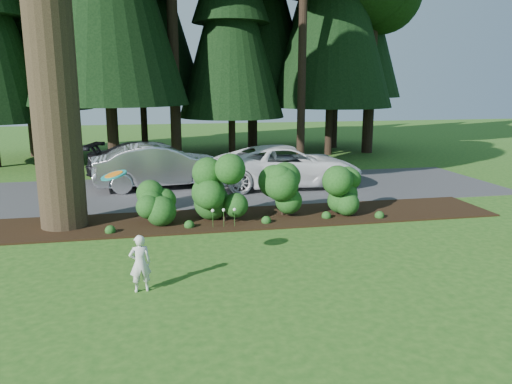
{
  "coord_description": "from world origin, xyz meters",
  "views": [
    {
      "loc": [
        -2.09,
        -10.7,
        3.89
      ],
      "look_at": [
        0.31,
        0.98,
        1.3
      ],
      "focal_mm": 35.0,
      "sensor_mm": 36.0,
      "label": 1
    }
  ],
  "objects_px": {
    "car_white_suv": "(287,166)",
    "frisbee": "(114,175)",
    "car_dark_suv": "(155,161)",
    "car_silver_wagon": "(161,166)",
    "child": "(140,263)"
  },
  "relations": [
    {
      "from": "car_white_suv",
      "to": "frisbee",
      "type": "height_order",
      "value": "frisbee"
    },
    {
      "from": "car_white_suv",
      "to": "car_dark_suv",
      "type": "relative_size",
      "value": 1.06
    },
    {
      "from": "car_white_suv",
      "to": "frisbee",
      "type": "bearing_deg",
      "value": 149.57
    },
    {
      "from": "car_silver_wagon",
      "to": "child",
      "type": "xyz_separation_m",
      "value": [
        -0.58,
        -9.76,
        -0.3
      ]
    },
    {
      "from": "car_silver_wagon",
      "to": "car_white_suv",
      "type": "distance_m",
      "value": 4.8
    },
    {
      "from": "car_white_suv",
      "to": "child",
      "type": "relative_size",
      "value": 5.06
    },
    {
      "from": "car_silver_wagon",
      "to": "car_dark_suv",
      "type": "distance_m",
      "value": 1.56
    },
    {
      "from": "child",
      "to": "car_silver_wagon",
      "type": "bearing_deg",
      "value": -100.82
    },
    {
      "from": "car_silver_wagon",
      "to": "car_white_suv",
      "type": "height_order",
      "value": "car_silver_wagon"
    },
    {
      "from": "child",
      "to": "frisbee",
      "type": "height_order",
      "value": "frisbee"
    },
    {
      "from": "car_silver_wagon",
      "to": "car_dark_suv",
      "type": "relative_size",
      "value": 0.94
    },
    {
      "from": "car_silver_wagon",
      "to": "frisbee",
      "type": "height_order",
      "value": "frisbee"
    },
    {
      "from": "car_silver_wagon",
      "to": "child",
      "type": "height_order",
      "value": "car_silver_wagon"
    },
    {
      "from": "car_white_suv",
      "to": "frisbee",
      "type": "distance_m",
      "value": 10.75
    },
    {
      "from": "car_white_suv",
      "to": "car_dark_suv",
      "type": "distance_m",
      "value": 5.46
    }
  ]
}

